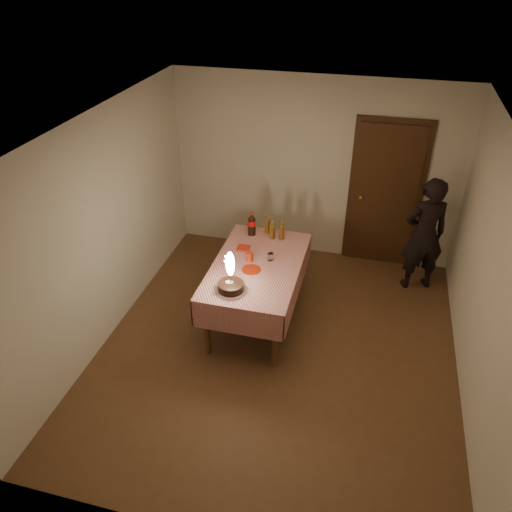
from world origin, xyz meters
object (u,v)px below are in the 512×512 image
(red_plate, at_px, (251,270))
(amber_bottle_mid, at_px, (272,230))
(photographer, at_px, (424,235))
(amber_bottle_right, at_px, (282,231))
(birthday_cake, at_px, (231,281))
(red_cup, at_px, (249,257))
(amber_bottle_left, at_px, (267,225))
(clear_cup, at_px, (271,257))
(dining_table, at_px, (257,272))
(cola_bottle, at_px, (252,224))

(red_plate, relative_size, amber_bottle_mid, 0.86)
(photographer, bearing_deg, amber_bottle_mid, -162.51)
(red_plate, bearing_deg, amber_bottle_mid, 84.69)
(amber_bottle_right, bearing_deg, birthday_cake, -104.10)
(red_cup, relative_size, amber_bottle_mid, 0.39)
(amber_bottle_mid, bearing_deg, amber_bottle_right, 8.03)
(amber_bottle_right, bearing_deg, photographer, 18.09)
(red_plate, distance_m, red_cup, 0.21)
(birthday_cake, relative_size, amber_bottle_left, 1.90)
(photographer, bearing_deg, amber_bottle_left, -166.34)
(red_plate, height_order, amber_bottle_right, amber_bottle_right)
(red_plate, bearing_deg, clear_cup, 57.92)
(birthday_cake, height_order, photographer, photographer)
(amber_bottle_left, bearing_deg, dining_table, -85.91)
(amber_bottle_left, bearing_deg, clear_cup, -73.19)
(amber_bottle_right, bearing_deg, red_cup, -114.27)
(dining_table, xyz_separation_m, photographer, (1.92, 1.22, 0.10))
(cola_bottle, bearing_deg, birthday_cake, -85.74)
(clear_cup, bearing_deg, amber_bottle_right, 87.30)
(birthday_cake, distance_m, amber_bottle_right, 1.25)
(clear_cup, relative_size, amber_bottle_right, 0.35)
(amber_bottle_mid, bearing_deg, red_plate, -95.31)
(red_plate, height_order, amber_bottle_mid, amber_bottle_mid)
(red_plate, height_order, clear_cup, clear_cup)
(red_cup, bearing_deg, amber_bottle_right, 65.73)
(birthday_cake, height_order, amber_bottle_right, birthday_cake)
(red_cup, distance_m, amber_bottle_mid, 0.59)
(birthday_cake, relative_size, cola_bottle, 1.53)
(red_plate, relative_size, cola_bottle, 0.69)
(red_plate, bearing_deg, dining_table, 76.42)
(red_plate, distance_m, photographer, 2.38)
(red_cup, bearing_deg, red_plate, -68.87)
(birthday_cake, distance_m, clear_cup, 0.75)
(dining_table, bearing_deg, photographer, 32.44)
(red_cup, height_order, amber_bottle_right, amber_bottle_right)
(birthday_cake, xyz_separation_m, amber_bottle_left, (0.09, 1.31, 0.00))
(cola_bottle, bearing_deg, red_cup, -77.62)
(amber_bottle_left, bearing_deg, amber_bottle_mid, -51.19)
(clear_cup, distance_m, cola_bottle, 0.65)
(dining_table, xyz_separation_m, cola_bottle, (-0.24, 0.65, 0.26))
(red_plate, bearing_deg, amber_bottle_left, 91.32)
(birthday_cake, distance_m, red_plate, 0.46)
(birthday_cake, bearing_deg, amber_bottle_mid, 81.16)
(red_plate, bearing_deg, photographer, 34.77)
(clear_cup, height_order, cola_bottle, cola_bottle)
(red_cup, distance_m, amber_bottle_right, 0.65)
(amber_bottle_mid, bearing_deg, cola_bottle, 174.39)
(birthday_cake, distance_m, amber_bottle_left, 1.31)
(birthday_cake, bearing_deg, clear_cup, 68.05)
(clear_cup, relative_size, cola_bottle, 0.28)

